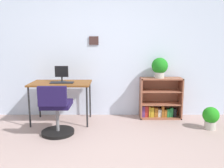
{
  "coord_description": "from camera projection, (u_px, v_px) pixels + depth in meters",
  "views": [
    {
      "loc": [
        0.33,
        -2.4,
        1.45
      ],
      "look_at": [
        0.34,
        1.15,
        0.81
      ],
      "focal_mm": 36.96,
      "sensor_mm": 36.0,
      "label": 1
    }
  ],
  "objects": [
    {
      "name": "potted_plant_floor",
      "position": [
        209.0,
        117.0,
        3.89
      ],
      "size": [
        0.27,
        0.27,
        0.38
      ],
      "color": "#B7B2A8",
      "rests_on": "ground_plane"
    },
    {
      "name": "desk",
      "position": [
        60.0,
        86.0,
        4.15
      ],
      "size": [
        1.07,
        0.63,
        0.74
      ],
      "color": "brown",
      "rests_on": "ground_plane"
    },
    {
      "name": "office_chair",
      "position": [
        55.0,
        113.0,
        3.59
      ],
      "size": [
        0.52,
        0.55,
        0.83
      ],
      "color": "black",
      "rests_on": "ground_plane"
    },
    {
      "name": "keyboard",
      "position": [
        61.0,
        83.0,
        4.07
      ],
      "size": [
        0.41,
        0.14,
        0.02
      ],
      "primitive_type": "cube",
      "color": "black",
      "rests_on": "desk"
    },
    {
      "name": "bookshelf_low",
      "position": [
        158.0,
        100.0,
        4.49
      ],
      "size": [
        0.79,
        0.3,
        0.79
      ],
      "color": "#94553D",
      "rests_on": "ground_plane"
    },
    {
      "name": "potted_plant_on_shelf",
      "position": [
        159.0,
        67.0,
        4.32
      ],
      "size": [
        0.3,
        0.3,
        0.38
      ],
      "color": "#B7B2A8",
      "rests_on": "bookshelf_low"
    },
    {
      "name": "wall_back",
      "position": [
        94.0,
        55.0,
        4.52
      ],
      "size": [
        5.2,
        0.12,
        2.42
      ],
      "color": "silver",
      "rests_on": "ground_plane"
    },
    {
      "name": "monitor",
      "position": [
        61.0,
        74.0,
        4.15
      ],
      "size": [
        0.24,
        0.14,
        0.29
      ],
      "color": "#262628",
      "rests_on": "desk"
    }
  ]
}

